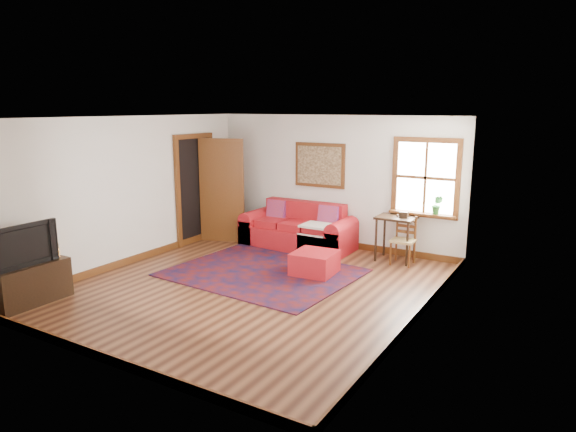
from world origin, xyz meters
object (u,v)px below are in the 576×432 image
Objects in this scene: red_ottoman at (315,263)px; ladder_back_chair at (404,238)px; side_table at (396,224)px; red_leather_sofa at (299,232)px; media_cabinet at (30,283)px.

red_ottoman is 0.79× the size of ladder_back_chair.
red_ottoman is at bearing -128.36° from ladder_back_chair.
side_table is 0.96× the size of ladder_back_chair.
red_leather_sofa is 2.09m from ladder_back_chair.
red_leather_sofa is 1.70m from red_ottoman.
red_leather_sofa is at bearing 179.20° from ladder_back_chair.
side_table is 0.29m from ladder_back_chair.
ladder_back_chair reaches higher than side_table.
red_leather_sofa is at bearing -178.55° from side_table.
media_cabinet is (-3.81, -4.40, -0.16)m from ladder_back_chair.
ladder_back_chair is at bearing -23.49° from side_table.
ladder_back_chair is at bearing 49.05° from media_cabinet.
red_leather_sofa reaches higher than media_cabinet.
ladder_back_chair is at bearing -0.80° from red_leather_sofa.
media_cabinet is (-3.64, -4.47, -0.38)m from side_table.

